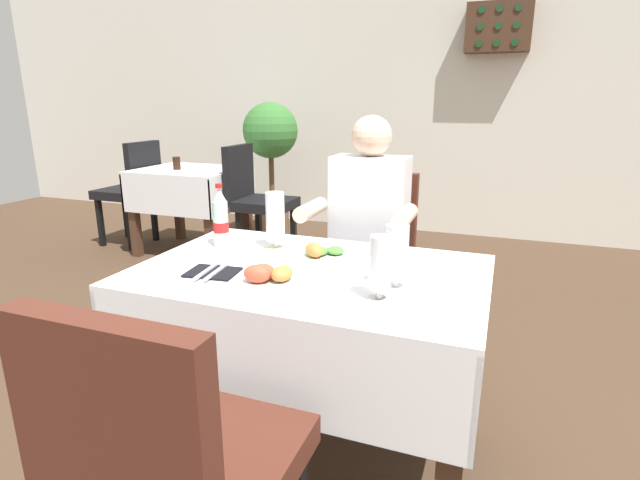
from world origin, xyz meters
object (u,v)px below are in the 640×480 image
object	(u,v)px
cola_bottle_primary	(221,220)
background_chair_right	(256,196)
plate_far_diner	(323,254)
napkin_cutlery_set	(213,272)
main_dining_table	(310,314)
chair_near_camera_side	(176,465)
potted_plant_corner	(271,149)
seated_diner_far	(366,233)
beer_glass_middle	(396,256)
beer_glass_right	(275,219)
chair_far_diner_seat	(368,257)
background_chair_left	(132,187)
background_dining_table	(191,191)
plate_near_camera	(267,276)
beer_glass_left	(380,266)
background_table_tumbler	(177,163)
wall_bottle_rack	(499,27)

from	to	relation	value
cola_bottle_primary	background_chair_right	world-z (taller)	cola_bottle_primary
plate_far_diner	napkin_cutlery_set	bearing A→B (deg)	-136.41
main_dining_table	plate_far_diner	bearing A→B (deg)	88.92
chair_near_camera_side	potted_plant_corner	bearing A→B (deg)	112.97
chair_near_camera_side	napkin_cutlery_set	world-z (taller)	chair_near_camera_side
seated_diner_far	cola_bottle_primary	distance (m)	0.73
beer_glass_middle	potted_plant_corner	world-z (taller)	potted_plant_corner
main_dining_table	background_chair_right	world-z (taller)	background_chair_right
main_dining_table	beer_glass_right	xyz separation A→B (m)	(-0.22, 0.18, 0.30)
chair_far_diner_seat	beer_glass_middle	world-z (taller)	chair_far_diner_seat
chair_far_diner_seat	background_chair_left	bearing A→B (deg)	153.61
beer_glass_middle	background_chair_left	xyz separation A→B (m)	(-2.94, 2.17, -0.30)
plate_far_diner	background_chair_left	bearing A→B (deg)	143.13
chair_far_diner_seat	background_chair_left	distance (m)	2.93
plate_far_diner	beer_glass_right	world-z (taller)	beer_glass_right
beer_glass_middle	background_dining_table	distance (m)	3.17
seated_diner_far	main_dining_table	bearing A→B (deg)	-91.32
cola_bottle_primary	potted_plant_corner	size ratio (longest dim) A/B	0.20
beer_glass_middle	plate_near_camera	bearing A→B (deg)	-164.68
main_dining_table	beer_glass_middle	xyz separation A→B (m)	(0.32, -0.07, 0.28)
cola_bottle_primary	napkin_cutlery_set	bearing A→B (deg)	-64.14
chair_near_camera_side	seated_diner_far	bearing A→B (deg)	89.39
beer_glass_left	background_chair_right	size ratio (longest dim) A/B	0.20
background_table_tumbler	potted_plant_corner	xyz separation A→B (m)	(0.54, 0.74, 0.07)
plate_far_diner	beer_glass_right	xyz separation A→B (m)	(-0.22, 0.06, 0.10)
potted_plant_corner	wall_bottle_rack	distance (m)	2.33
beer_glass_right	wall_bottle_rack	world-z (taller)	wall_bottle_rack
seated_diner_far	beer_glass_right	bearing A→B (deg)	-115.35
plate_near_camera	main_dining_table	bearing A→B (deg)	67.14
background_table_tumbler	potted_plant_corner	bearing A→B (deg)	53.70
plate_far_diner	plate_near_camera	bearing A→B (deg)	-104.47
napkin_cutlery_set	chair_near_camera_side	bearing A→B (deg)	-64.84
chair_far_diner_seat	chair_near_camera_side	world-z (taller)	same
cola_bottle_primary	potted_plant_corner	xyz separation A→B (m)	(-1.07, 2.63, 0.01)
chair_far_diner_seat	plate_far_diner	size ratio (longest dim) A/B	4.39
main_dining_table	plate_near_camera	xyz separation A→B (m)	(-0.08, -0.18, 0.20)
chair_far_diner_seat	wall_bottle_rack	world-z (taller)	wall_bottle_rack
main_dining_table	potted_plant_corner	xyz separation A→B (m)	(-1.50, 2.76, 0.30)
main_dining_table	wall_bottle_rack	size ratio (longest dim) A/B	2.17
chair_near_camera_side	beer_glass_right	xyz separation A→B (m)	(-0.22, 0.97, 0.32)
chair_far_diner_seat	background_table_tumbler	world-z (taller)	chair_far_diner_seat
plate_near_camera	background_table_tumbler	bearing A→B (deg)	131.85
seated_diner_far	beer_glass_left	world-z (taller)	seated_diner_far
chair_far_diner_seat	beer_glass_left	distance (m)	1.07
chair_far_diner_seat	beer_glass_right	size ratio (longest dim) A/B	4.24
background_table_tumbler	potted_plant_corner	size ratio (longest dim) A/B	0.08
beer_glass_middle	cola_bottle_primary	size ratio (longest dim) A/B	0.79
seated_diner_far	beer_glass_middle	world-z (taller)	seated_diner_far
beer_glass_left	seated_diner_far	bearing A→B (deg)	107.85
plate_far_diner	background_chair_right	xyz separation A→B (m)	(-1.33, 1.97, -0.21)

